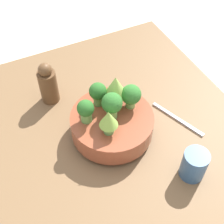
{
  "coord_description": "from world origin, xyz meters",
  "views": [
    {
      "loc": [
        -0.51,
        0.21,
        0.77
      ],
      "look_at": [
        -0.02,
        -0.03,
        0.14
      ],
      "focal_mm": 50.0,
      "sensor_mm": 36.0,
      "label": 1
    }
  ],
  "objects": [
    {
      "name": "fork",
      "position": [
        -0.06,
        -0.23,
        0.05
      ],
      "size": [
        0.17,
        0.07,
        0.01
      ],
      "color": "#B2B2B7",
      "rests_on": "table"
    },
    {
      "name": "cup",
      "position": [
        -0.23,
        -0.16,
        0.09
      ],
      "size": [
        0.06,
        0.06,
        0.09
      ],
      "color": "#33567F",
      "rests_on": "table"
    },
    {
      "name": "broccoli_floret_center",
      "position": [
        -0.02,
        -0.03,
        0.17
      ],
      "size": [
        0.06,
        0.06,
        0.08
      ],
      "color": "#7AB256",
      "rests_on": "bowl"
    },
    {
      "name": "table",
      "position": [
        0.0,
        0.0,
        0.02
      ],
      "size": [
        0.85,
        0.86,
        0.05
      ],
      "color": "brown",
      "rests_on": "ground_plane"
    },
    {
      "name": "bowl",
      "position": [
        -0.02,
        -0.03,
        0.09
      ],
      "size": [
        0.23,
        0.23,
        0.08
      ],
      "color": "brown",
      "rests_on": "table"
    },
    {
      "name": "broccoli_floret_back",
      "position": [
        -0.0,
        0.04,
        0.16
      ],
      "size": [
        0.05,
        0.05,
        0.07
      ],
      "color": "#609347",
      "rests_on": "bowl"
    },
    {
      "name": "romanesco_piece_far",
      "position": [
        -0.06,
        0.0,
        0.17
      ],
      "size": [
        0.05,
        0.05,
        0.08
      ],
      "color": "#609347",
      "rests_on": "bowl"
    },
    {
      "name": "broccoli_floret_right",
      "position": [
        0.04,
        -0.02,
        0.16
      ],
      "size": [
        0.05,
        0.05,
        0.07
      ],
      "color": "#609347",
      "rests_on": "bowl"
    },
    {
      "name": "broccoli_floret_front",
      "position": [
        -0.01,
        -0.09,
        0.16
      ],
      "size": [
        0.06,
        0.06,
        0.07
      ],
      "color": "#7AB256",
      "rests_on": "bowl"
    },
    {
      "name": "pepper_mill",
      "position": [
        0.19,
        0.09,
        0.11
      ],
      "size": [
        0.06,
        0.06,
        0.14
      ],
      "color": "brown",
      "rests_on": "table"
    },
    {
      "name": "ground_plane",
      "position": [
        0.0,
        0.0,
        0.0
      ],
      "size": [
        6.0,
        6.0,
        0.0
      ],
      "primitive_type": "plane",
      "color": "beige"
    },
    {
      "name": "romanesco_piece_near",
      "position": [
        0.02,
        -0.06,
        0.18
      ],
      "size": [
        0.06,
        0.06,
        0.1
      ],
      "color": "#7AB256",
      "rests_on": "bowl"
    }
  ]
}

